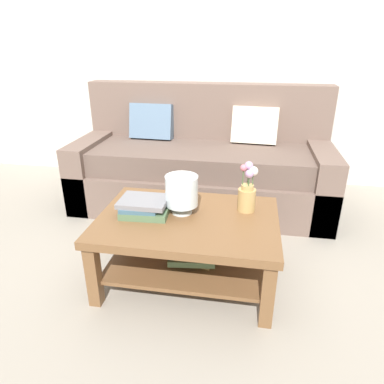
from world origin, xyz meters
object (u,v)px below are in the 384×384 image
at_px(couch, 202,165).
at_px(book_stack_main, 144,207).
at_px(flower_pitcher, 247,192).
at_px(coffee_table, 188,235).
at_px(glass_hurricane_vase, 182,192).

distance_m(couch, book_stack_main, 1.20).
height_order(couch, flower_pitcher, couch).
height_order(couch, book_stack_main, couch).
relative_size(coffee_table, book_stack_main, 3.58).
xyz_separation_m(coffee_table, flower_pitcher, (0.34, 0.16, 0.25)).
bearing_deg(couch, glass_hurricane_vase, -88.37).
bearing_deg(glass_hurricane_vase, flower_pitcher, 14.31).
bearing_deg(flower_pitcher, couch, 112.59).
xyz_separation_m(book_stack_main, glass_hurricane_vase, (0.22, 0.07, 0.09)).
bearing_deg(glass_hurricane_vase, coffee_table, -49.24).
distance_m(book_stack_main, glass_hurricane_vase, 0.25).
height_order(glass_hurricane_vase, flower_pitcher, flower_pitcher).
bearing_deg(coffee_table, glass_hurricane_vase, 130.76).
bearing_deg(couch, book_stack_main, -99.17).
xyz_separation_m(coffee_table, book_stack_main, (-0.27, -0.01, 0.18)).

